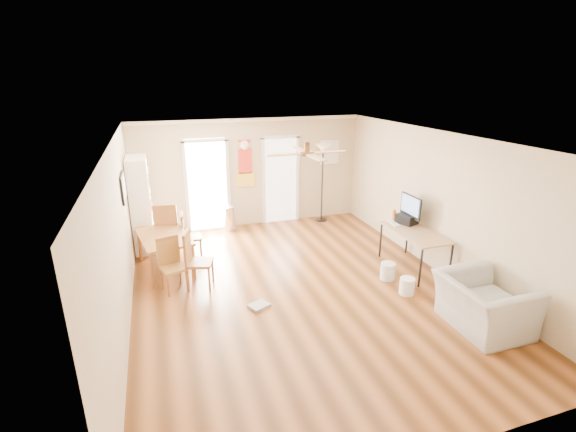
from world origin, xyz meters
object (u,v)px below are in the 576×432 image
object	(u,v)px
torchiere_lamp	(322,183)
wastebasket_a	(388,271)
trash_can	(230,218)
printer	(407,219)
wastebasket_b	(407,286)
computer_desk	(413,250)
armchair	(483,304)
dining_chair_far	(168,228)
dining_chair_near	(173,266)
dining_chair_right_b	(199,260)
dining_chair_right_a	(192,235)
dining_table	(165,252)
bookshelf	(141,205)

from	to	relation	value
torchiere_lamp	wastebasket_a	bearing A→B (deg)	-91.52
trash_can	torchiere_lamp	world-z (taller)	torchiere_lamp
printer	wastebasket_b	xyz separation A→B (m)	(-0.76, -1.26, -0.71)
computer_desk	armchair	xyz separation A→B (m)	(-0.20, -1.99, 0.01)
trash_can	torchiere_lamp	xyz separation A→B (m)	(2.37, -0.03, 0.68)
torchiere_lamp	printer	bearing A→B (deg)	-75.35
dining_chair_far	dining_chair_near	bearing A→B (deg)	98.31
dining_chair_far	armchair	world-z (taller)	dining_chair_far
dining_chair_right_b	printer	xyz separation A→B (m)	(4.05, -0.11, 0.34)
dining_chair_right_a	wastebasket_b	world-z (taller)	dining_chair_right_a
dining_chair_right_a	torchiere_lamp	world-z (taller)	torchiere_lamp
dining_chair_right_a	dining_chair_right_b	xyz separation A→B (m)	(0.00, -1.36, 0.06)
dining_chair_near	dining_chair_far	size ratio (longest dim) A/B	0.85
dining_chair_near	wastebasket_a	xyz separation A→B (m)	(3.72, -0.79, -0.31)
dining_chair_right_b	dining_table	bearing A→B (deg)	49.01
bookshelf	wastebasket_b	distance (m)	5.50
bookshelf	dining_table	size ratio (longest dim) A/B	1.43
dining_table	trash_can	xyz separation A→B (m)	(1.54, 1.69, -0.05)
bookshelf	wastebasket_b	bearing A→B (deg)	-58.77
dining_chair_near	bookshelf	bearing A→B (deg)	85.89
dining_chair_right_b	trash_can	distance (m)	2.77
printer	torchiere_lamp	bearing A→B (deg)	84.69
dining_chair_right_a	armchair	world-z (taller)	dining_chair_right_a
dining_chair_right_a	wastebasket_a	world-z (taller)	dining_chair_right_a
torchiere_lamp	dining_table	bearing A→B (deg)	-156.98
dining_chair_far	wastebasket_b	distance (m)	4.83
computer_desk	dining_table	bearing A→B (deg)	162.17
dining_chair_right_a	dining_chair_right_b	world-z (taller)	dining_chair_right_b
computer_desk	wastebasket_a	xyz separation A→B (m)	(-0.68, -0.24, -0.22)
dining_chair_right_b	armchair	xyz separation A→B (m)	(3.75, -2.55, -0.13)
bookshelf	dining_chair_far	world-z (taller)	bookshelf
computer_desk	armchair	distance (m)	2.00
trash_can	printer	size ratio (longest dim) A/B	1.66
wastebasket_a	wastebasket_b	world-z (taller)	wastebasket_a
wastebasket_a	dining_chair_near	bearing A→B (deg)	167.99
dining_chair_near	torchiere_lamp	distance (m)	4.61
trash_can	wastebasket_a	xyz separation A→B (m)	(2.28, -3.37, -0.14)
computer_desk	wastebasket_a	world-z (taller)	computer_desk
computer_desk	armchair	world-z (taller)	armchair
wastebasket_a	dining_chair_right_b	bearing A→B (deg)	166.37
torchiere_lamp	printer	xyz separation A→B (m)	(0.70, -2.66, -0.12)
dining_chair_near	wastebasket_b	distance (m)	3.99
dining_chair_right_b	dining_chair_near	world-z (taller)	dining_chair_right_b
dining_chair_right_b	dining_chair_near	distance (m)	0.45
dining_chair_right_a	dining_chair_far	world-z (taller)	dining_chair_far
dining_chair_right_a	wastebasket_a	bearing A→B (deg)	-119.90
dining_table	dining_chair_right_b	distance (m)	1.06
bookshelf	armchair	bearing A→B (deg)	-64.22
printer	dining_chair_far	bearing A→B (deg)	138.51
dining_chair_right_a	trash_can	size ratio (longest dim) A/B	1.53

